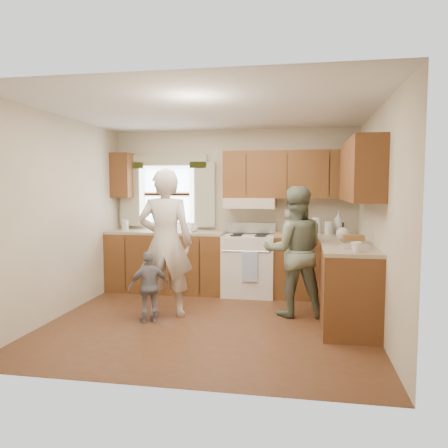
% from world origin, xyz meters
% --- Properties ---
extents(room, '(3.80, 3.80, 3.80)m').
position_xyz_m(room, '(0.00, 0.00, 1.25)').
color(room, '#4B2D17').
rests_on(room, ground).
extents(kitchen_fixtures, '(3.80, 2.25, 2.15)m').
position_xyz_m(kitchen_fixtures, '(0.62, 1.08, 0.84)').
color(kitchen_fixtures, '#4B2910').
rests_on(kitchen_fixtures, ground).
extents(stove, '(0.76, 0.67, 1.07)m').
position_xyz_m(stove, '(0.30, 1.44, 0.47)').
color(stove, silver).
rests_on(stove, ground).
extents(woman_left, '(0.73, 0.54, 1.84)m').
position_xyz_m(woman_left, '(-0.60, 0.18, 0.92)').
color(woman_left, beige).
rests_on(woman_left, ground).
extents(woman_right, '(0.88, 0.74, 1.63)m').
position_xyz_m(woman_right, '(0.98, 0.48, 0.81)').
color(woman_right, '#264328').
rests_on(woman_right, ground).
extents(child, '(0.53, 0.45, 0.85)m').
position_xyz_m(child, '(-0.72, -0.11, 0.43)').
color(child, gray).
rests_on(child, ground).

